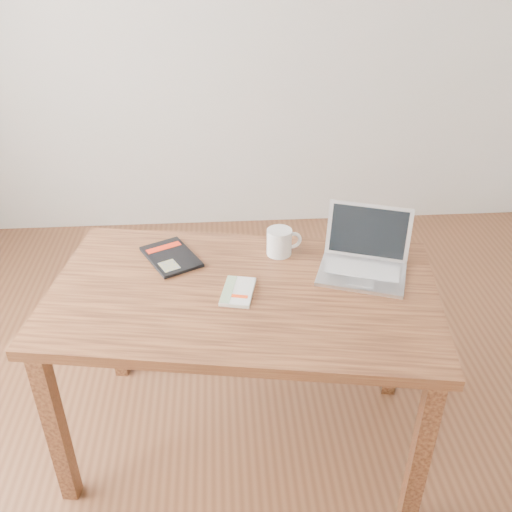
{
  "coord_description": "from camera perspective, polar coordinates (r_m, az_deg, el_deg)",
  "views": [
    {
      "loc": [
        -0.21,
        -1.52,
        1.9
      ],
      "look_at": [
        -0.1,
        0.17,
        0.85
      ],
      "focal_mm": 40.0,
      "sensor_mm": 36.0,
      "label": 1
    }
  ],
  "objects": [
    {
      "name": "laptop",
      "position": [
        2.11,
        10.76,
        -0.25
      ],
      "size": [
        0.38,
        0.36,
        0.21
      ],
      "rotation": [
        0.0,
        0.0,
        -0.34
      ],
      "color": "silver",
      "rests_on": "desk"
    },
    {
      "name": "black_guidebook",
      "position": [
        2.18,
        -8.5,
        -0.07
      ],
      "size": [
        0.25,
        0.29,
        0.01
      ],
      "rotation": [
        0.0,
        0.0,
        0.48
      ],
      "color": "black",
      "rests_on": "desk"
    },
    {
      "name": "room",
      "position": [
        1.62,
        1.41,
        12.22
      ],
      "size": [
        4.04,
        4.04,
        2.7
      ],
      "color": "#57331E",
      "rests_on": "ground"
    },
    {
      "name": "coffee_mug",
      "position": [
        2.17,
        2.42,
        1.46
      ],
      "size": [
        0.14,
        0.1,
        0.1
      ],
      "rotation": [
        0.0,
        0.0,
        0.16
      ],
      "color": "white",
      "rests_on": "desk"
    },
    {
      "name": "white_guidebook",
      "position": [
        1.97,
        -1.83,
        -3.58
      ],
      "size": [
        0.14,
        0.19,
        0.02
      ],
      "rotation": [
        0.0,
        0.0,
        -0.21
      ],
      "color": "silver",
      "rests_on": "desk"
    },
    {
      "name": "desk",
      "position": [
        2.04,
        -1.29,
        -5.46
      ],
      "size": [
        1.46,
        0.98,
        0.75
      ],
      "rotation": [
        0.0,
        0.0,
        -0.16
      ],
      "color": "#532E19",
      "rests_on": "ground"
    }
  ]
}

